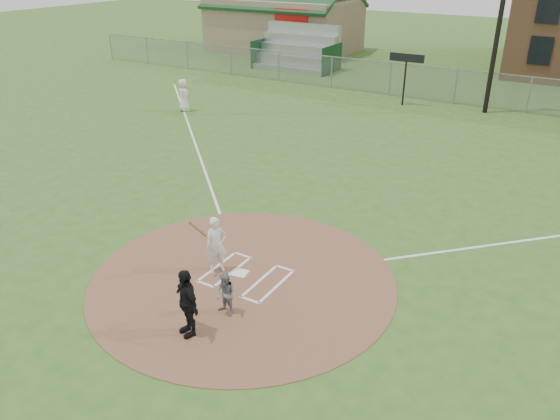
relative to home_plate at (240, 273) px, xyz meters
The scene contains 13 objects.
ground 0.28m from the home_plate, 39.25° to the right, with size 140.00×140.00×0.00m, color #365E20.
dirt_circle 0.28m from the home_plate, 39.25° to the right, with size 8.40×8.40×0.02m, color brown.
home_plate is the anchor object (origin of this frame).
foul_line_third 12.45m from the home_plate, 134.87° to the left, with size 0.10×24.00×0.01m, color white.
catcher 1.97m from the home_plate, 65.70° to the right, with size 0.56×0.44×1.16m, color slate.
umpire 2.94m from the home_plate, 80.85° to the right, with size 1.02×0.42×1.74m, color black.
ondeck_player 17.60m from the home_plate, 134.73° to the left, with size 0.87×0.57×1.79m, color silver.
batters_boxes 0.22m from the home_plate, ahead, with size 2.08×1.88×0.01m.
batter_at_plate 1.06m from the home_plate, 163.04° to the right, with size 0.73×1.06×1.78m.
outfield_fence 21.84m from the home_plate, 89.43° to the left, with size 56.08×0.08×2.03m.
bleachers 29.03m from the home_plate, 116.16° to the left, with size 6.08×3.20×3.20m.
clubhouse 37.40m from the home_plate, 118.45° to the left, with size 12.20×8.71×6.23m.
scoreboard_sign 20.29m from the home_plate, 96.50° to the left, with size 2.00×0.10×2.93m.
Camera 1 is at (7.39, -10.44, 8.25)m, focal length 35.00 mm.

